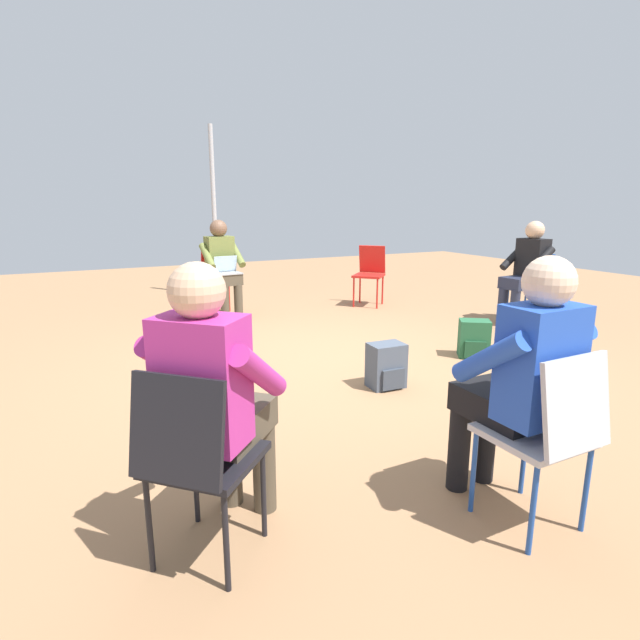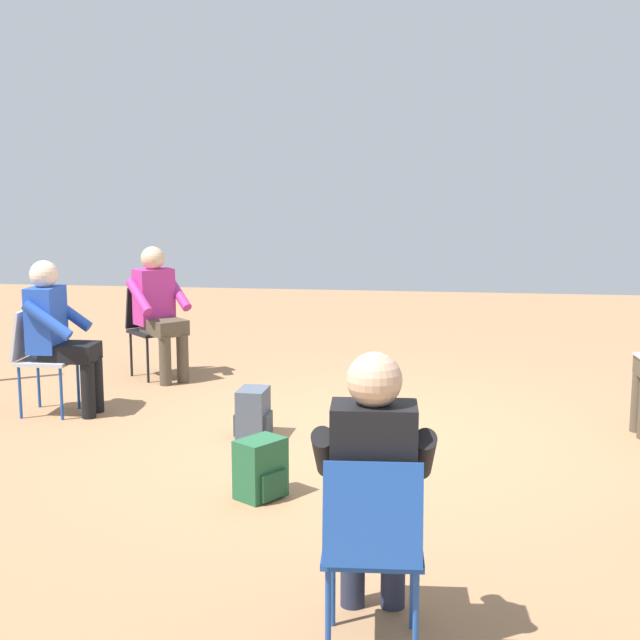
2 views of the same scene
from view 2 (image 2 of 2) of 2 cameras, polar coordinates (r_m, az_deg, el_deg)
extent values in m
plane|color=#99704C|center=(6.57, 2.48, -7.58)|extent=(16.23, 16.23, 0.00)
cube|color=#B7B7BC|center=(7.44, -17.00, -2.50)|extent=(0.40, 0.40, 0.03)
cylinder|color=#1E4799|center=(7.57, -15.22, -3.95)|extent=(0.02, 0.02, 0.42)
cylinder|color=#1E4799|center=(7.27, -16.23, -4.56)|extent=(0.02, 0.02, 0.42)
cylinder|color=#1E4799|center=(7.71, -17.57, -3.83)|extent=(0.02, 0.02, 0.42)
cylinder|color=#1E4799|center=(7.41, -18.65, -4.42)|extent=(0.02, 0.02, 0.42)
cube|color=#B7B7BC|center=(7.48, -18.41, -0.83)|extent=(0.38, 0.10, 0.40)
cube|color=#1E4799|center=(3.71, 3.39, -14.33)|extent=(0.43, 0.43, 0.03)
cylinder|color=#1E4799|center=(3.96, 0.82, -16.27)|extent=(0.02, 0.02, 0.42)
cylinder|color=#1E4799|center=(3.96, 5.95, -16.34)|extent=(0.02, 0.02, 0.42)
cylinder|color=#1E4799|center=(3.66, 0.52, -18.59)|extent=(0.02, 0.02, 0.42)
cylinder|color=#1E4799|center=(3.66, 6.14, -18.66)|extent=(0.02, 0.02, 0.42)
cube|color=#1E4799|center=(3.45, 3.40, -12.34)|extent=(0.12, 0.39, 0.40)
cube|color=black|center=(8.53, -10.52, -0.74)|extent=(0.57, 0.57, 0.03)
cylinder|color=black|center=(8.50, -8.93, -2.27)|extent=(0.02, 0.02, 0.42)
cylinder|color=black|center=(8.35, -10.97, -2.55)|extent=(0.02, 0.02, 0.42)
cylinder|color=black|center=(8.80, -10.01, -1.90)|extent=(0.02, 0.02, 0.42)
cylinder|color=black|center=(8.65, -11.99, -2.16)|extent=(0.02, 0.02, 0.42)
cube|color=black|center=(8.66, -11.14, 0.84)|extent=(0.34, 0.33, 0.40)
cylinder|color=#4C4233|center=(7.09, 19.72, -4.98)|extent=(0.11, 0.11, 0.45)
cylinder|color=black|center=(7.43, -14.12, -4.04)|extent=(0.11, 0.11, 0.45)
cylinder|color=black|center=(7.27, -14.63, -4.37)|extent=(0.11, 0.11, 0.45)
cube|color=black|center=(7.35, -15.68, -1.98)|extent=(0.31, 0.42, 0.14)
cube|color=blue|center=(7.38, -17.13, 0.05)|extent=(0.34, 0.22, 0.52)
sphere|color=beige|center=(7.33, -17.26, 2.81)|extent=(0.22, 0.22, 0.22)
cylinder|color=blue|center=(7.52, -15.82, 0.48)|extent=(0.09, 0.40, 0.31)
cylinder|color=blue|center=(7.16, -17.05, -0.03)|extent=(0.09, 0.40, 0.31)
cylinder|color=#4C4233|center=(8.30, -8.78, -2.44)|extent=(0.11, 0.11, 0.45)
cylinder|color=#4C4233|center=(8.22, -9.88, -2.60)|extent=(0.11, 0.11, 0.45)
cube|color=#4C4233|center=(8.35, -9.94, -0.41)|extent=(0.51, 0.51, 0.14)
cube|color=#B22D84|center=(8.48, -10.59, 1.49)|extent=(0.40, 0.40, 0.52)
sphere|color=#DBAD89|center=(8.44, -10.66, 3.91)|extent=(0.22, 0.22, 0.22)
cylinder|color=#B22D84|center=(8.48, -9.08, 1.72)|extent=(0.34, 0.35, 0.31)
cylinder|color=#B22D84|center=(8.30, -11.50, 1.47)|extent=(0.34, 0.35, 0.31)
cylinder|color=#23283D|center=(4.12, 2.11, -14.98)|extent=(0.11, 0.11, 0.45)
cylinder|color=#23283D|center=(4.12, 4.71, -15.01)|extent=(0.11, 0.11, 0.45)
cube|color=#23283D|center=(3.85, 3.43, -12.18)|extent=(0.44, 0.33, 0.14)
cube|color=black|center=(3.58, 3.45, -9.43)|extent=(0.24, 0.35, 0.52)
sphere|color=#DBAD89|center=(3.48, 3.51, -3.84)|extent=(0.22, 0.22, 0.22)
cylinder|color=black|center=(3.68, 0.31, -8.49)|extent=(0.40, 0.12, 0.31)
cylinder|color=black|center=(3.67, 6.62, -8.56)|extent=(0.40, 0.12, 0.31)
cube|color=#475160|center=(6.58, -4.30, -5.93)|extent=(0.29, 0.21, 0.36)
cube|color=#39414D|center=(6.61, -4.29, -6.61)|extent=(0.21, 0.26, 0.16)
cube|color=#235B38|center=(5.40, -3.83, -9.45)|extent=(0.34, 0.32, 0.36)
cube|color=#1C492C|center=(5.42, -3.82, -10.26)|extent=(0.30, 0.32, 0.16)
camera|label=1|loc=(9.52, -20.65, 6.03)|focal=28.00mm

